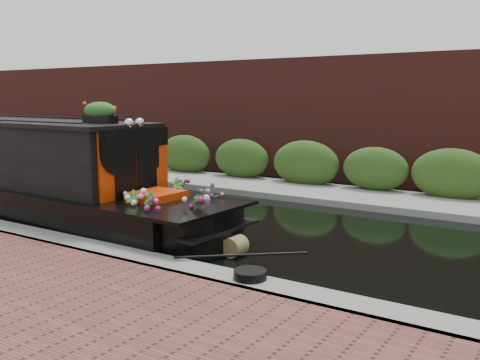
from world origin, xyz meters
The scene contains 8 objects.
ground centered at (0.00, 0.00, 0.00)m, with size 80.00×80.00×0.00m, color black.
near_bank_coping centered at (0.00, -3.30, 0.00)m, with size 40.00×0.60×0.50m, color slate.
far_bank_path centered at (0.00, 4.20, 0.00)m, with size 40.00×2.40×0.34m, color gray.
far_hedge centered at (0.00, 5.10, 0.00)m, with size 40.00×1.10×2.80m, color #2C4C19.
far_brick_wall centered at (0.00, 7.20, 0.00)m, with size 40.00×1.00×8.00m, color #54221C.
narrowboat centered at (-4.31, -1.79, 0.85)m, with size 12.18×2.50×2.85m.
rope_fender centered at (2.17, -1.79, 0.17)m, with size 0.35×0.35×0.36m, color olive.
coiled_mooring_rope centered at (3.37, -3.23, 0.31)m, with size 0.46×0.46×0.12m, color black.
Camera 1 is at (7.11, -9.19, 2.72)m, focal length 40.00 mm.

